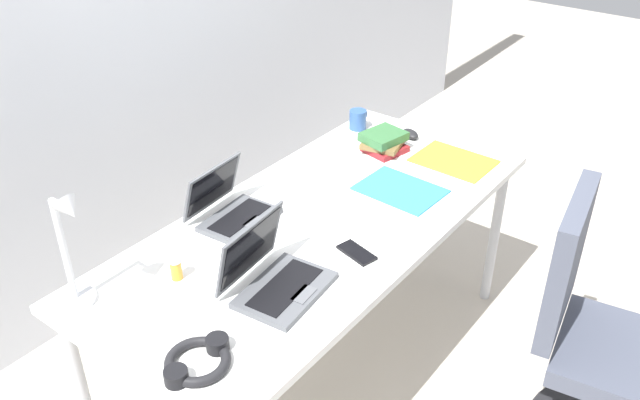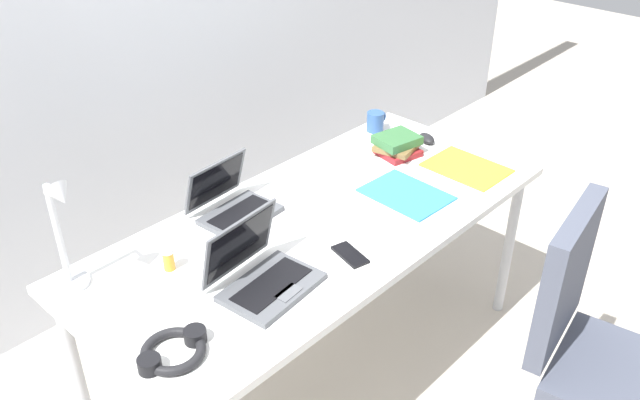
{
  "view_description": "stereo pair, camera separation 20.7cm",
  "coord_description": "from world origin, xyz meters",
  "px_view_note": "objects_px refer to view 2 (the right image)",
  "views": [
    {
      "loc": [
        -1.59,
        -1.21,
        2.04
      ],
      "look_at": [
        0.0,
        0.0,
        0.82
      ],
      "focal_mm": 37.5,
      "sensor_mm": 36.0,
      "label": 1
    },
    {
      "loc": [
        -1.45,
        -1.37,
        2.04
      ],
      "look_at": [
        0.0,
        0.0,
        0.82
      ],
      "focal_mm": 37.5,
      "sensor_mm": 36.0,
      "label": 2
    }
  ],
  "objects_px": {
    "desk_lamp": "(63,236)",
    "computer_mouse": "(427,138)",
    "laptop_back_right": "(233,204)",
    "paper_folder_front_right": "(466,168)",
    "headphones": "(173,351)",
    "coffee_mug": "(376,121)",
    "laptop_mid_desk": "(262,273)",
    "cell_phone": "(350,255)",
    "pill_bottle": "(168,259)",
    "office_chair": "(597,375)",
    "book_stack": "(397,145)",
    "paper_folder_far_corner": "(406,194)"
  },
  "relations": [
    {
      "from": "desk_lamp",
      "to": "headphones",
      "type": "height_order",
      "value": "desk_lamp"
    },
    {
      "from": "headphones",
      "to": "paper_folder_far_corner",
      "type": "distance_m",
      "value": 1.11
    },
    {
      "from": "laptop_mid_desk",
      "to": "book_stack",
      "type": "distance_m",
      "value": 1.01
    },
    {
      "from": "laptop_mid_desk",
      "to": "computer_mouse",
      "type": "bearing_deg",
      "value": 10.26
    },
    {
      "from": "laptop_back_right",
      "to": "paper_folder_front_right",
      "type": "distance_m",
      "value": 0.97
    },
    {
      "from": "laptop_mid_desk",
      "to": "paper_folder_front_right",
      "type": "bearing_deg",
      "value": -2.66
    },
    {
      "from": "desk_lamp",
      "to": "laptop_back_right",
      "type": "height_order",
      "value": "desk_lamp"
    },
    {
      "from": "headphones",
      "to": "book_stack",
      "type": "xyz_separation_m",
      "value": [
        1.35,
        0.28,
        0.03
      ]
    },
    {
      "from": "office_chair",
      "to": "laptop_mid_desk",
      "type": "bearing_deg",
      "value": 130.81
    },
    {
      "from": "computer_mouse",
      "to": "headphones",
      "type": "distance_m",
      "value": 1.55
    },
    {
      "from": "headphones",
      "to": "paper_folder_front_right",
      "type": "xyz_separation_m",
      "value": [
        1.44,
        -0.0,
        -0.01
      ]
    },
    {
      "from": "paper_folder_far_corner",
      "to": "laptop_mid_desk",
      "type": "bearing_deg",
      "value": -179.8
    },
    {
      "from": "laptop_mid_desk",
      "to": "computer_mouse",
      "type": "distance_m",
      "value": 1.18
    },
    {
      "from": "laptop_back_right",
      "to": "cell_phone",
      "type": "distance_m",
      "value": 0.49
    },
    {
      "from": "laptop_back_right",
      "to": "cell_phone",
      "type": "xyz_separation_m",
      "value": [
        0.1,
        -0.47,
        -0.04
      ]
    },
    {
      "from": "paper_folder_front_right",
      "to": "paper_folder_far_corner",
      "type": "bearing_deg",
      "value": 171.1
    },
    {
      "from": "paper_folder_front_right",
      "to": "desk_lamp",
      "type": "bearing_deg",
      "value": 163.01
    },
    {
      "from": "laptop_mid_desk",
      "to": "paper_folder_far_corner",
      "type": "height_order",
      "value": "laptop_mid_desk"
    },
    {
      "from": "laptop_back_right",
      "to": "pill_bottle",
      "type": "distance_m",
      "value": 0.37
    },
    {
      "from": "laptop_back_right",
      "to": "pill_bottle",
      "type": "bearing_deg",
      "value": -164.15
    },
    {
      "from": "desk_lamp",
      "to": "coffee_mug",
      "type": "relative_size",
      "value": 3.54
    },
    {
      "from": "book_stack",
      "to": "office_chair",
      "type": "relative_size",
      "value": 0.2
    },
    {
      "from": "laptop_back_right",
      "to": "headphones",
      "type": "height_order",
      "value": "laptop_back_right"
    },
    {
      "from": "coffee_mug",
      "to": "laptop_mid_desk",
      "type": "bearing_deg",
      "value": -157.85
    },
    {
      "from": "cell_phone",
      "to": "headphones",
      "type": "height_order",
      "value": "headphones"
    },
    {
      "from": "cell_phone",
      "to": "coffee_mug",
      "type": "height_order",
      "value": "coffee_mug"
    },
    {
      "from": "desk_lamp",
      "to": "computer_mouse",
      "type": "bearing_deg",
      "value": -6.98
    },
    {
      "from": "laptop_back_right",
      "to": "office_chair",
      "type": "xyz_separation_m",
      "value": [
        0.51,
        -1.21,
        -0.38
      ]
    },
    {
      "from": "computer_mouse",
      "to": "pill_bottle",
      "type": "distance_m",
      "value": 1.31
    },
    {
      "from": "cell_phone",
      "to": "laptop_mid_desk",
      "type": "bearing_deg",
      "value": 175.69
    },
    {
      "from": "laptop_back_right",
      "to": "computer_mouse",
      "type": "height_order",
      "value": "laptop_back_right"
    },
    {
      "from": "laptop_back_right",
      "to": "computer_mouse",
      "type": "bearing_deg",
      "value": -9.83
    },
    {
      "from": "paper_folder_far_corner",
      "to": "desk_lamp",
      "type": "bearing_deg",
      "value": 160.76
    },
    {
      "from": "laptop_back_right",
      "to": "book_stack",
      "type": "bearing_deg",
      "value": -10.33
    },
    {
      "from": "cell_phone",
      "to": "paper_folder_far_corner",
      "type": "height_order",
      "value": "cell_phone"
    },
    {
      "from": "computer_mouse",
      "to": "paper_folder_front_right",
      "type": "xyz_separation_m",
      "value": [
        -0.09,
        -0.26,
        -0.01
      ]
    },
    {
      "from": "laptop_mid_desk",
      "to": "paper_folder_far_corner",
      "type": "distance_m",
      "value": 0.74
    },
    {
      "from": "cell_phone",
      "to": "paper_folder_front_right",
      "type": "height_order",
      "value": "cell_phone"
    },
    {
      "from": "laptop_mid_desk",
      "to": "office_chair",
      "type": "relative_size",
      "value": 0.33
    },
    {
      "from": "cell_phone",
      "to": "book_stack",
      "type": "distance_m",
      "value": 0.76
    },
    {
      "from": "laptop_back_right",
      "to": "office_chair",
      "type": "bearing_deg",
      "value": -66.95
    },
    {
      "from": "laptop_mid_desk",
      "to": "headphones",
      "type": "bearing_deg",
      "value": -172.75
    },
    {
      "from": "laptop_back_right",
      "to": "coffee_mug",
      "type": "bearing_deg",
      "value": 4.51
    },
    {
      "from": "cell_phone",
      "to": "desk_lamp",
      "type": "bearing_deg",
      "value": 158.46
    },
    {
      "from": "headphones",
      "to": "coffee_mug",
      "type": "height_order",
      "value": "coffee_mug"
    },
    {
      "from": "computer_mouse",
      "to": "cell_phone",
      "type": "bearing_deg",
      "value": -132.0
    },
    {
      "from": "laptop_mid_desk",
      "to": "coffee_mug",
      "type": "distance_m",
      "value": 1.18
    },
    {
      "from": "desk_lamp",
      "to": "computer_mouse",
      "type": "xyz_separation_m",
      "value": [
        1.57,
        -0.19,
        -0.18
      ]
    },
    {
      "from": "computer_mouse",
      "to": "headphones",
      "type": "relative_size",
      "value": 0.45
    },
    {
      "from": "book_stack",
      "to": "paper_folder_far_corner",
      "type": "relative_size",
      "value": 0.63
    }
  ]
}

